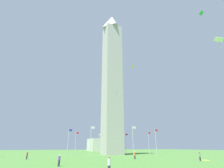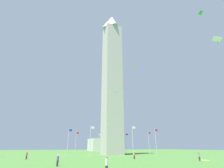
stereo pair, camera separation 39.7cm
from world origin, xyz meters
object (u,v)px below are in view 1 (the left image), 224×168
(flagpole_e, at_px, (99,142))
(person_orange_shirt, at_px, (135,155))
(picnic_blanket_near_first_person, at_px, (205,160))
(flagpole_w, at_px, (133,140))
(person_red_shirt, at_px, (27,156))
(kite_green_diamond, at_px, (201,13))
(flagpole_s, at_px, (68,141))
(distant_building, at_px, (103,145))
(kite_cyan_diamond, at_px, (117,92))
(flagpole_nw, at_px, (156,141))
(person_gray_shirt, at_px, (200,156))
(flagpole_ne, at_px, (126,142))
(flagpole_sw, at_px, (91,140))
(kite_white_diamond, at_px, (219,40))
(flagpole_se, at_px, (76,142))
(flagpole_n, at_px, (149,142))
(obelisk_monument, at_px, (112,75))
(person_white_shirt, at_px, (109,165))
(kite_yellow_box, at_px, (133,66))
(person_purple_shirt, at_px, (59,160))

(flagpole_e, distance_m, person_orange_shirt, 38.90)
(picnic_blanket_near_first_person, bearing_deg, flagpole_w, 118.98)
(flagpole_e, distance_m, person_red_shirt, 40.30)
(person_red_shirt, xyz_separation_m, kite_green_diamond, (31.99, -25.89, 29.92))
(flagpole_s, bearing_deg, flagpole_w, -45.00)
(distant_building, bearing_deg, kite_cyan_diamond, -106.93)
(flagpole_w, height_order, flagpole_nw, same)
(flagpole_e, xyz_separation_m, person_gray_shirt, (5.88, -48.22, -3.73))
(flagpole_s, xyz_separation_m, person_red_shirt, (-11.10, -14.15, -3.79))
(flagpole_ne, relative_size, flagpole_w, 1.00)
(flagpole_sw, bearing_deg, kite_white_diamond, -79.77)
(flagpole_e, xyz_separation_m, flagpole_w, (-0.00, -31.41, 0.00))
(flagpole_w, xyz_separation_m, person_orange_shirt, (-3.68, -7.14, -3.72))
(flagpole_s, bearing_deg, flagpole_se, 67.50)
(flagpole_s, distance_m, person_red_shirt, 18.38)
(flagpole_n, relative_size, flagpole_sw, 1.00)
(obelisk_monument, xyz_separation_m, flagpole_s, (-15.65, 0.00, -26.00))
(kite_cyan_diamond, bearing_deg, obelisk_monument, 71.07)
(person_white_shirt, relative_size, person_orange_shirt, 0.98)
(flagpole_e, distance_m, flagpole_w, 31.41)
(person_gray_shirt, height_order, person_orange_shirt, person_orange_shirt)
(flagpole_s, height_order, kite_yellow_box, kite_yellow_box)
(flagpole_nw, bearing_deg, person_purple_shirt, -147.09)
(person_purple_shirt, relative_size, kite_cyan_diamond, 1.17)
(kite_yellow_box, xyz_separation_m, picnic_blanket_near_first_person, (2.36, -24.71, -32.99))
(person_gray_shirt, relative_size, picnic_blanket_near_first_person, 0.97)
(picnic_blanket_near_first_person, bearing_deg, flagpole_n, 77.15)
(person_gray_shirt, xyz_separation_m, person_purple_shirt, (-27.51, 0.23, -0.08))
(flagpole_nw, height_order, kite_cyan_diamond, kite_cyan_diamond)
(flagpole_n, relative_size, person_orange_shirt, 4.76)
(flagpole_e, distance_m, distant_building, 50.01)
(flagpole_se, bearing_deg, person_red_shirt, -121.86)
(flagpole_sw, distance_m, flagpole_w, 12.02)
(person_white_shirt, bearing_deg, flagpole_e, 7.76)
(person_purple_shirt, xyz_separation_m, kite_white_diamond, (17.20, -15.83, 15.17))
(kite_yellow_box, xyz_separation_m, kite_green_diamond, (-1.04, -33.54, -2.27))
(flagpole_ne, height_order, flagpole_e, same)
(flagpole_w, relative_size, kite_cyan_diamond, 6.16)
(person_gray_shirt, relative_size, person_white_shirt, 1.01)
(flagpole_n, xyz_separation_m, kite_yellow_box, (-9.47, -6.50, 28.40))
(kite_white_diamond, bearing_deg, flagpole_ne, 75.30)
(flagpole_n, xyz_separation_m, kite_green_diamond, (-10.51, -40.04, 26.13))
(person_purple_shirt, xyz_separation_m, person_white_shirt, (4.15, -9.53, 0.07))
(obelisk_monument, xyz_separation_m, kite_cyan_diamond, (-7.10, -20.71, -14.03))
(kite_green_diamond, bearing_deg, person_red_shirt, 141.02)
(flagpole_sw, distance_m, flagpole_nw, 22.21)
(flagpole_ne, relative_size, kite_yellow_box, 4.14)
(person_white_shirt, bearing_deg, person_purple_shirt, 48.17)
(flagpole_nw, xyz_separation_m, kite_cyan_diamond, (-18.27, -9.61, 11.97))
(flagpole_s, bearing_deg, flagpole_n, -0.00)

